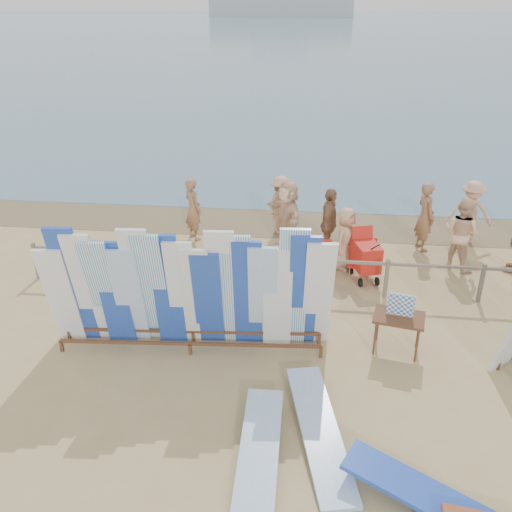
# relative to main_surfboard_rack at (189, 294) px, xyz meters

# --- Properties ---
(ground) EXTENTS (160.00, 160.00, 0.00)m
(ground) POSITION_rel_main_surfboard_rack_xyz_m (1.81, -0.63, -1.17)
(ground) COLOR tan
(ground) RESTS_ON ground
(ocean) EXTENTS (320.00, 240.00, 0.02)m
(ocean) POSITION_rel_main_surfboard_rack_xyz_m (1.81, 127.37, -1.17)
(ocean) COLOR #46687E
(ocean) RESTS_ON ground
(wet_sand_strip) EXTENTS (40.00, 2.60, 0.01)m
(wet_sand_strip) POSITION_rel_main_surfboard_rack_xyz_m (1.81, 6.57, -1.17)
(wet_sand_strip) COLOR brown
(wet_sand_strip) RESTS_ON ground
(fence) EXTENTS (12.08, 0.08, 0.90)m
(fence) POSITION_rel_main_surfboard_rack_xyz_m (1.81, 2.37, -0.54)
(fence) COLOR #736757
(fence) RESTS_ON ground
(main_surfboard_rack) EXTENTS (5.21, 1.07, 2.60)m
(main_surfboard_rack) POSITION_rel_main_surfboard_rack_xyz_m (0.00, 0.00, 0.00)
(main_surfboard_rack) COLOR brown
(main_surfboard_rack) RESTS_ON ground
(vendor_table) EXTENTS (1.02, 0.81, 1.20)m
(vendor_table) POSITION_rel_main_surfboard_rack_xyz_m (3.79, 0.33, -0.77)
(vendor_table) COLOR brown
(vendor_table) RESTS_ON ground
(flat_board_a) EXTENTS (1.14, 2.76, 0.26)m
(flat_board_a) POSITION_rel_main_surfboard_rack_xyz_m (2.39, -2.04, -1.17)
(flat_board_a) COLOR #8EB6E3
(flat_board_a) RESTS_ON ground
(flat_board_b) EXTENTS (0.59, 2.70, 0.30)m
(flat_board_b) POSITION_rel_main_surfboard_rack_xyz_m (1.53, -2.75, -1.17)
(flat_board_b) COLOR #8EB6E3
(flat_board_b) RESTS_ON ground
(beach_chair_left) EXTENTS (0.69, 0.70, 0.90)m
(beach_chair_left) POSITION_rel_main_surfboard_rack_xyz_m (3.35, 3.31, -0.90)
(beach_chair_left) COLOR red
(beach_chair_left) RESTS_ON ground
(beach_chair_right) EXTENTS (0.53, 0.55, 0.82)m
(beach_chair_right) POSITION_rel_main_surfboard_rack_xyz_m (2.37, 3.28, -0.93)
(beach_chair_right) COLOR red
(beach_chair_right) RESTS_ON ground
(stroller) EXTENTS (0.81, 1.00, 1.19)m
(stroller) POSITION_rel_main_surfboard_rack_xyz_m (3.40, 3.15, -0.69)
(stroller) COLOR red
(stroller) RESTS_ON ground
(beachgoer_9) EXTENTS (1.18, 0.72, 1.71)m
(beachgoer_9) POSITION_rel_main_surfboard_rack_xyz_m (6.29, 5.59, -0.31)
(beachgoer_9) COLOR tan
(beachgoer_9) RESTS_ON ground
(beachgoer_8) EXTENTS (0.91, 0.91, 1.79)m
(beachgoer_8) POSITION_rel_main_surfboard_rack_xyz_m (5.69, 4.01, -0.27)
(beachgoer_8) COLOR beige
(beachgoer_8) RESTS_ON ground
(beachgoer_4) EXTENTS (0.62, 1.12, 1.80)m
(beachgoer_4) POSITION_rel_main_surfboard_rack_xyz_m (2.57, 4.28, -0.27)
(beachgoer_4) COLOR #8C6042
(beachgoer_4) RESTS_ON ground
(beachgoer_5) EXTENTS (1.24, 1.76, 1.83)m
(beachgoer_5) POSITION_rel_main_surfboard_rack_xyz_m (1.52, 4.71, -0.25)
(beachgoer_5) COLOR beige
(beachgoer_5) RESTS_ON ground
(beachgoer_3) EXTENTS (0.86, 1.13, 1.62)m
(beachgoer_3) POSITION_rel_main_surfboard_rack_xyz_m (1.27, 5.72, -0.35)
(beachgoer_3) COLOR tan
(beachgoer_3) RESTS_ON ground
(beachgoer_7) EXTENTS (0.55, 0.74, 1.81)m
(beachgoer_7) POSITION_rel_main_surfboard_rack_xyz_m (5.02, 5.01, -0.26)
(beachgoer_7) COLOR #8C6042
(beachgoer_7) RESTS_ON ground
(beachgoer_1) EXTENTS (0.67, 0.69, 1.71)m
(beachgoer_1) POSITION_rel_main_surfboard_rack_xyz_m (-1.03, 5.04, -0.31)
(beachgoer_1) COLOR #8C6042
(beachgoer_1) RESTS_ON ground
(beachgoer_6) EXTENTS (0.69, 0.84, 1.55)m
(beachgoer_6) POSITION_rel_main_surfboard_rack_xyz_m (2.95, 3.68, -0.39)
(beachgoer_6) COLOR tan
(beachgoer_6) RESTS_ON ground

